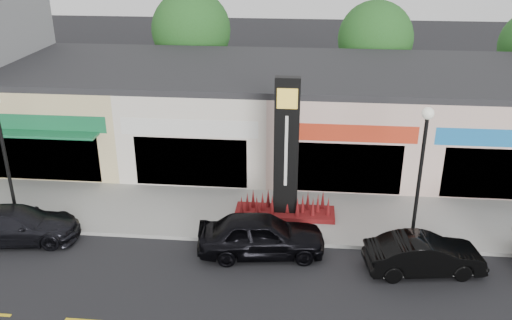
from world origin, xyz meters
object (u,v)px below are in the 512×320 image
object	(u,v)px
lamp_west_near	(3,148)
car_black_conv	(424,255)
pylon_sign	(286,169)
car_dark_sedan	(17,225)
lamp_east_near	(421,164)
car_black_sedan	(261,235)

from	to	relation	value
lamp_west_near	car_black_conv	size ratio (longest dim) A/B	1.31
pylon_sign	car_black_conv	size ratio (longest dim) A/B	1.44
car_black_conv	car_dark_sedan	bearing A→B (deg)	79.27
lamp_east_near	pylon_sign	bearing A→B (deg)	161.25
lamp_west_near	car_black_sedan	distance (m)	10.64
lamp_west_near	lamp_east_near	xyz separation A→B (m)	(16.00, 0.00, 0.00)
car_black_conv	pylon_sign	bearing A→B (deg)	47.81
lamp_east_near	car_dark_sedan	xyz separation A→B (m)	(-15.39, -1.09, -2.78)
lamp_west_near	pylon_sign	xyz separation A→B (m)	(11.00, 1.70, -1.20)
lamp_east_near	pylon_sign	size ratio (longest dim) A/B	0.91
lamp_east_near	car_black_sedan	xyz separation A→B (m)	(-5.76, -1.13, -2.66)
car_black_sedan	car_black_conv	size ratio (longest dim) A/B	1.14
lamp_east_near	car_black_conv	size ratio (longest dim) A/B	1.31
pylon_sign	car_black_sedan	distance (m)	3.27
lamp_west_near	car_black_conv	distance (m)	16.45
car_black_sedan	pylon_sign	bearing A→B (deg)	-21.97
lamp_east_near	lamp_west_near	bearing A→B (deg)	180.00
pylon_sign	car_dark_sedan	size ratio (longest dim) A/B	1.26
pylon_sign	car_black_sedan	bearing A→B (deg)	-105.06
lamp_east_near	pylon_sign	world-z (taller)	pylon_sign
lamp_west_near	car_dark_sedan	xyz separation A→B (m)	(0.61, -1.09, -2.78)
lamp_west_near	car_black_conv	bearing A→B (deg)	-6.14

